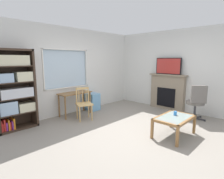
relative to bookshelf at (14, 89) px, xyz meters
The scene contains 12 objects.
ground 2.96m from the bookshelf, 48.65° to the right, with size 5.91×5.66×0.02m, color gray.
wall_back_with_window 1.91m from the bookshelf, ahead, with size 4.91×0.15×2.63m.
wall_right 4.84m from the bookshelf, 25.63° to the right, with size 0.12×4.86×2.63m, color silver.
bookshelf is the anchor object (origin of this frame).
desk_under_window 1.68m from the bookshelf, ahead, with size 0.99×0.44×0.70m.
wooden_chair 1.77m from the bookshelf, 21.70° to the right, with size 0.54×0.53×0.90m.
plastic_drawer_unit 2.47m from the bookshelf, ahead, with size 0.35×0.40×0.56m, color #72ADDB.
fireplace 4.59m from the bookshelf, 23.23° to the right, with size 0.26×1.27×1.19m.
tv 4.58m from the bookshelf, 23.32° to the right, with size 0.06×0.86×0.54m.
office_chair 4.72m from the bookshelf, 38.61° to the right, with size 0.62×0.57×1.00m.
coffee_table 3.77m from the bookshelf, 52.81° to the right, with size 0.95×0.61×0.44m.
sippy_cup 3.80m from the bookshelf, 50.79° to the right, with size 0.07×0.07×0.09m, color #337FD6.
Camera 1 is at (-3.28, -2.49, 1.68)m, focal length 28.85 mm.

